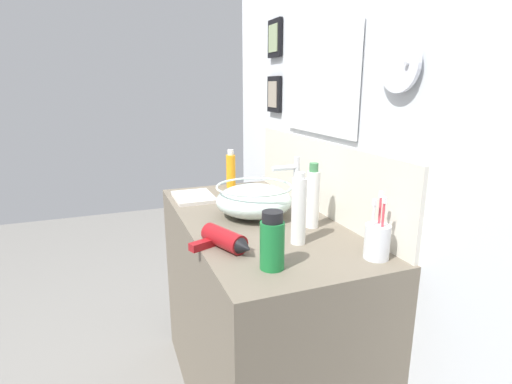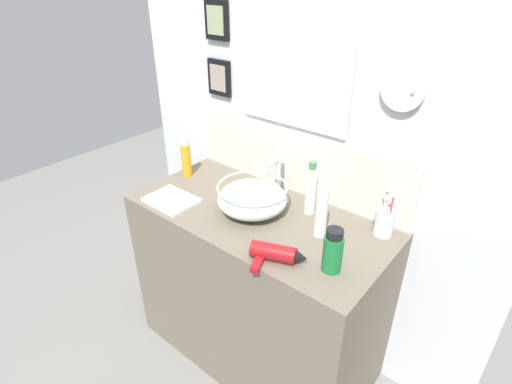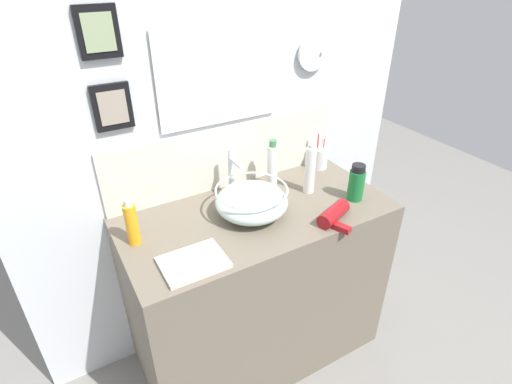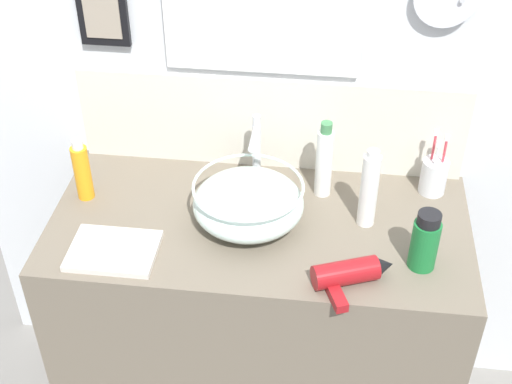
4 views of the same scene
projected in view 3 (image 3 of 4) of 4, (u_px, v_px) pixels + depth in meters
The scene contains 12 objects.
ground_plane at pixel (257, 346), 2.06m from camera, with size 6.00×6.00×0.00m, color gray.
vanity_counter at pixel (258, 287), 1.85m from camera, with size 1.12×0.54×0.83m, color #6B6051.
back_panel at pixel (222, 100), 1.66m from camera, with size 1.87×0.10×2.44m.
glass_bowl_sink at pixel (251, 201), 1.59m from camera, with size 0.29×0.29×0.12m.
faucet at pixel (232, 171), 1.68m from camera, with size 0.02×0.11×0.22m.
hair_drier at pixel (336, 213), 1.58m from camera, with size 0.21×0.18×0.06m.
toothbrush_cup at pixel (320, 158), 1.95m from camera, with size 0.07×0.07×0.20m.
spray_bottle at pixel (310, 169), 1.72m from camera, with size 0.05×0.05×0.23m.
shampoo_bottle at pixel (272, 166), 1.76m from camera, with size 0.05×0.05×0.23m.
soap_dispenser at pixel (132, 223), 1.42m from camera, with size 0.05×0.05×0.19m.
lotion_bottle at pixel (356, 183), 1.69m from camera, with size 0.07×0.07×0.16m.
hand_towel at pixel (193, 262), 1.36m from camera, with size 0.22×0.17×0.02m, color silver.
Camera 3 is at (-0.68, -1.17, 1.74)m, focal length 28.00 mm.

